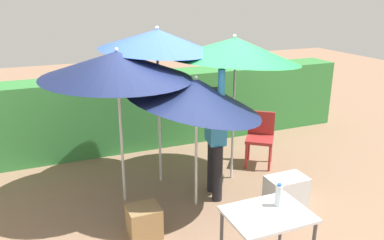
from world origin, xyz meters
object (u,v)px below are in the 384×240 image
umbrella_yellow (157,40)px  crate_cardboard (144,221)px  umbrella_orange (117,65)px  folding_table (267,222)px  umbrella_navy (196,92)px  person_vendor (215,134)px  cooler_box (286,191)px  chair_plastic (260,135)px  bottle_water (279,195)px  umbrella_rainbow (235,49)px

umbrella_yellow → crate_cardboard: bearing=-115.9°
umbrella_orange → folding_table: (0.94, -2.12, -1.24)m
umbrella_navy → folding_table: bearing=-88.3°
umbrella_orange → umbrella_navy: size_ratio=1.07×
person_vendor → cooler_box: person_vendor is taller
person_vendor → folding_table: person_vendor is taller
folding_table → chair_plastic: bearing=59.3°
folding_table → umbrella_orange: bearing=113.9°
umbrella_navy → person_vendor: size_ratio=1.06×
person_vendor → crate_cardboard: bearing=-154.8°
chair_plastic → folding_table: (-1.45, -2.45, 0.17)m
umbrella_orange → umbrella_navy: bearing=-27.5°
umbrella_navy → bottle_water: umbrella_navy is taller
umbrella_rainbow → crate_cardboard: size_ratio=5.96×
umbrella_yellow → bottle_water: bearing=-79.6°
umbrella_yellow → chair_plastic: 2.39m
crate_cardboard → bottle_water: (1.08, -1.11, 0.70)m
chair_plastic → bottle_water: 2.72m
person_vendor → umbrella_rainbow: bearing=40.0°
umbrella_navy → cooler_box: 1.86m
umbrella_navy → person_vendor: 0.74m
bottle_water → umbrella_rainbow: bearing=74.0°
umbrella_navy → person_vendor: bearing=16.7°
cooler_box → bottle_water: 1.57m
umbrella_yellow → umbrella_navy: (0.23, -0.84, -0.57)m
umbrella_navy → cooler_box: (1.13, -0.50, -1.39)m
umbrella_navy → folding_table: 1.89m
umbrella_orange → cooler_box: 2.82m
crate_cardboard → umbrella_yellow: bearing=64.1°
umbrella_orange → umbrella_navy: (0.89, -0.46, -0.33)m
umbrella_rainbow → chair_plastic: bearing=22.8°
bottle_water → person_vendor: bearing=85.9°
umbrella_yellow → umbrella_rainbow: bearing=-18.2°
crate_cardboard → umbrella_rainbow: bearing=29.9°
folding_table → person_vendor: bearing=80.8°
umbrella_navy → crate_cardboard: bearing=-151.8°
cooler_box → umbrella_navy: bearing=156.1°
crate_cardboard → bottle_water: 1.70m
chair_plastic → crate_cardboard: chair_plastic is taller
umbrella_orange → chair_plastic: (2.39, 0.33, -1.41)m
umbrella_yellow → cooler_box: bearing=-44.6°
umbrella_yellow → cooler_box: (1.36, -1.34, -1.95)m
umbrella_orange → person_vendor: umbrella_orange is taller
cooler_box → crate_cardboard: cooler_box is taller
umbrella_navy → umbrella_rainbow: bearing=31.7°
person_vendor → bottle_water: 1.68m
umbrella_yellow → cooler_box: size_ratio=4.34×
umbrella_rainbow → folding_table: (-0.76, -2.15, -1.34)m
umbrella_rainbow → umbrella_yellow: (-1.04, 0.34, 0.14)m
umbrella_navy → cooler_box: size_ratio=3.66×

